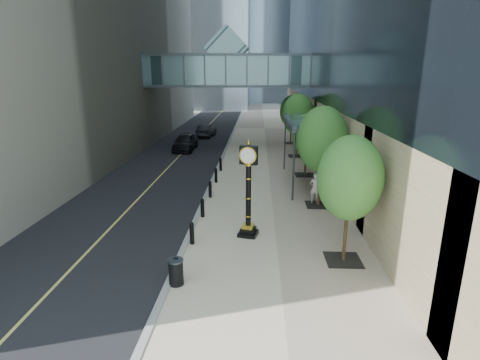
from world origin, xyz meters
name	(u,v)px	position (x,y,z in m)	size (l,w,h in m)	color
ground	(252,303)	(0.00, 0.00, 0.00)	(320.00, 320.00, 0.00)	gray
road	(206,128)	(-7.00, 40.00, 0.01)	(8.00, 180.00, 0.02)	black
sidewalk	(264,129)	(1.00, 40.00, 0.03)	(8.00, 180.00, 0.06)	#C5B597
curb	(235,128)	(-3.00, 40.00, 0.04)	(0.25, 180.00, 0.07)	gray
skywalk	(227,68)	(-3.00, 28.00, 7.71)	(17.00, 4.20, 5.80)	#43696C
entrance_canopy	(309,122)	(3.48, 14.00, 4.19)	(3.00, 8.00, 4.38)	#383F44
bollard_row	(207,199)	(-2.70, 9.00, 0.51)	(0.20, 16.20, 0.90)	black
street_trees	(307,127)	(3.60, 15.91, 3.58)	(2.71, 28.45, 5.57)	black
street_clock	(248,196)	(-0.27, 5.22, 1.96)	(0.98, 0.98, 4.37)	black
trash_bin	(176,273)	(-2.70, 0.93, 0.51)	(0.52, 0.52, 0.90)	black
pedestrian	(315,188)	(3.43, 9.84, 0.96)	(0.65, 0.43, 1.79)	beige
car_near	(185,142)	(-6.96, 25.02, 0.83)	(1.91, 4.75, 1.62)	black
car_far	(207,130)	(-5.95, 33.25, 0.74)	(1.52, 4.37, 1.44)	black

